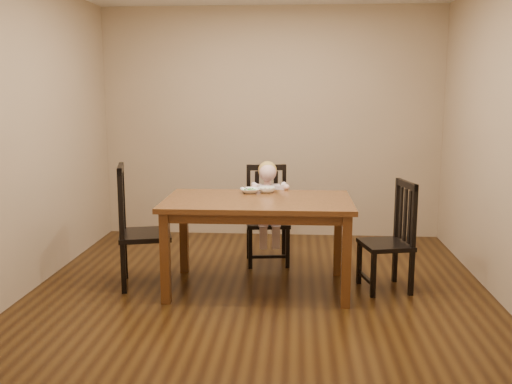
# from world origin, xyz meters

# --- Properties ---
(room) EXTENTS (4.01, 4.01, 2.71)m
(room) POSITION_xyz_m (0.00, 0.00, 1.35)
(room) COLOR #3D250C
(room) RESTS_ON ground
(dining_table) EXTENTS (1.62, 0.98, 0.81)m
(dining_table) POSITION_xyz_m (-0.02, 0.04, 0.71)
(dining_table) COLOR #442910
(dining_table) RESTS_ON room
(chair_child) EXTENTS (0.48, 0.46, 0.99)m
(chair_child) POSITION_xyz_m (0.02, 0.85, 0.47)
(chair_child) COLOR black
(chair_child) RESTS_ON room
(chair_left) EXTENTS (0.56, 0.57, 1.09)m
(chair_left) POSITION_xyz_m (-1.09, 0.06, 0.52)
(chair_left) COLOR black
(chair_left) RESTS_ON room
(chair_right) EXTENTS (0.48, 0.49, 0.96)m
(chair_right) POSITION_xyz_m (1.14, 0.10, 0.46)
(chair_right) COLOR black
(chair_right) RESTS_ON room
(toddler) EXTENTS (0.38, 0.45, 0.56)m
(toddler) POSITION_xyz_m (0.02, 0.80, 0.62)
(toddler) COLOR silver
(toddler) RESTS_ON chair_child
(bowl_peas) EXTENTS (0.21, 0.21, 0.04)m
(bowl_peas) POSITION_xyz_m (-0.11, 0.32, 0.83)
(bowl_peas) COLOR white
(bowl_peas) RESTS_ON dining_table
(bowl_veg) EXTENTS (0.17, 0.17, 0.05)m
(bowl_veg) POSITION_xyz_m (0.04, 0.36, 0.83)
(bowl_veg) COLOR white
(bowl_veg) RESTS_ON dining_table
(fork) EXTENTS (0.08, 0.09, 0.04)m
(fork) POSITION_xyz_m (-0.15, 0.30, 0.85)
(fork) COLOR silver
(fork) RESTS_ON bowl_peas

